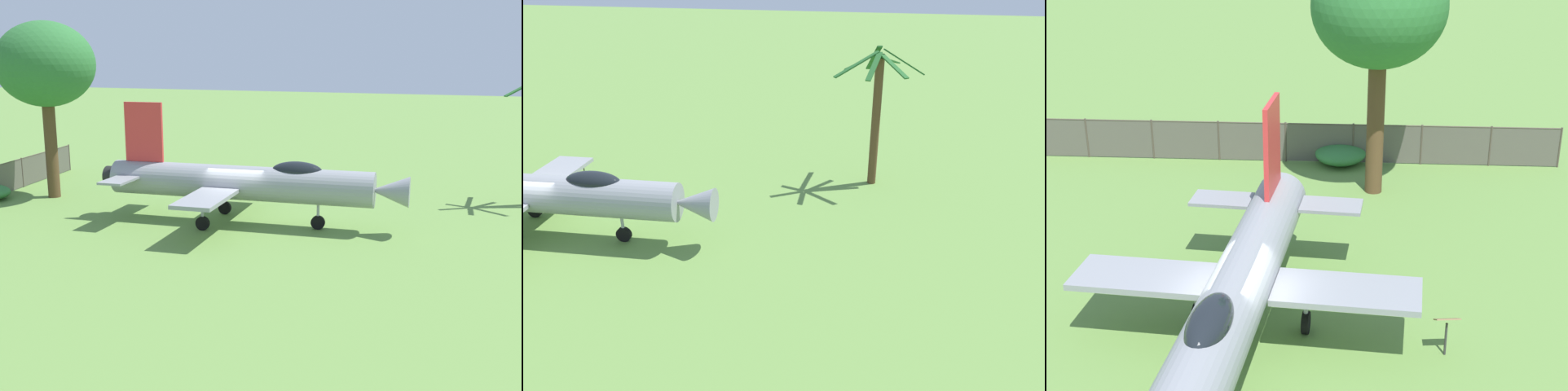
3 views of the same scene
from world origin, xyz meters
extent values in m
plane|color=#668E42|center=(0.00, 0.00, 0.00)|extent=(200.00, 200.00, 0.00)
cylinder|color=gray|center=(0.00, 0.00, 1.84)|extent=(2.60, 11.82, 1.50)
cone|color=gray|center=(-0.61, 6.44, 1.84)|extent=(1.42, 1.71, 1.28)
ellipsoid|color=black|center=(-0.24, 2.57, 2.48)|extent=(1.10, 2.28, 0.84)
cube|color=gray|center=(-2.49, -0.83, 1.65)|extent=(3.76, 2.01, 0.16)
cylinder|color=#A5A8AD|center=(-0.33, 3.50, 1.00)|extent=(0.12, 0.12, 1.39)
cylinder|color=black|center=(-0.33, 3.50, 0.30)|extent=(0.24, 0.61, 0.60)
cylinder|color=#A5A8AD|center=(-1.33, -1.30, 1.00)|extent=(0.12, 0.12, 1.39)
cylinder|color=black|center=(-1.33, -1.30, 0.30)|extent=(0.24, 0.61, 0.60)
cylinder|color=brown|center=(-8.65, 12.40, 3.04)|extent=(0.41, 0.41, 6.09)
cube|color=#235B26|center=(-7.69, 12.22, 5.89)|extent=(1.74, 0.56, 1.00)
cube|color=#235B26|center=(-7.94, 13.06, 5.89)|extent=(1.49, 1.41, 0.81)
cube|color=#235B26|center=(-9.05, 13.47, 5.89)|extent=(0.93, 1.94, 1.22)
cube|color=#235B26|center=(-9.39, 12.78, 5.89)|extent=(1.56, 0.95, 0.52)
cube|color=#235B26|center=(-9.82, 12.02, 5.89)|extent=(2.04, 0.87, 1.44)
cube|color=#235B26|center=(-8.70, 11.55, 5.89)|extent=(0.33, 1.55, 0.85)
cube|color=#235B26|center=(-7.97, 11.43, 5.89)|extent=(1.43, 1.92, 1.06)
cylinder|color=#333333|center=(-4.92, -1.17, 0.45)|extent=(0.06, 0.06, 0.90)
cube|color=olive|center=(-4.92, -1.17, 1.02)|extent=(0.69, 0.55, 0.25)
camera|label=1|loc=(24.80, 10.61, 7.26)|focal=43.47mm
camera|label=2|loc=(15.73, 13.95, 10.17)|focal=36.10mm
camera|label=3|loc=(-5.48, 15.43, 11.21)|focal=53.56mm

